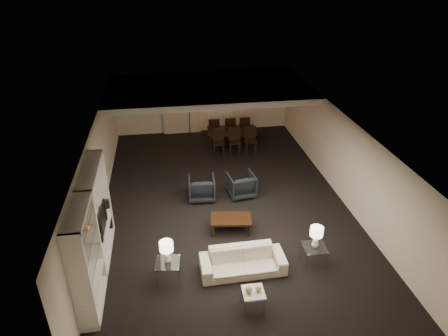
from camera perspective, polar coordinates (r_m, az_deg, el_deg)
floor at (r=12.01m, az=0.00°, el=-4.64°), size 11.00×11.00×0.00m
ceiling at (r=10.87m, az=0.00°, el=6.53°), size 7.00×11.00×0.02m
wall_back at (r=16.43m, az=-2.99°, el=9.41°), size 7.00×0.02×2.50m
wall_front at (r=7.07m, az=7.31°, el=-20.02°), size 7.00×0.02×2.50m
wall_left at (r=11.45m, az=-17.59°, el=-0.60°), size 0.02×11.00×2.50m
wall_right at (r=12.36m, az=16.26°, el=1.79°), size 0.02×11.00×2.50m
ceiling_soffit at (r=14.18m, az=-2.22°, el=11.27°), size 7.00×4.00×0.20m
curtains at (r=16.31m, az=-6.14°, el=8.96°), size 1.50×0.12×2.40m
door at (r=16.54m, az=-0.52°, el=8.85°), size 0.90×0.05×2.10m
painting at (r=16.63m, az=4.34°, el=10.69°), size 0.95×0.04×0.65m
media_unit at (r=9.27m, az=-18.25°, el=-8.56°), size 0.38×3.40×2.35m
pendant_light at (r=14.36m, az=-0.98°, el=9.50°), size 0.52×0.52×0.24m
sofa at (r=9.41m, az=2.70°, el=-13.21°), size 1.96×0.79×0.57m
coffee_table at (r=10.70m, az=1.00°, el=-8.01°), size 1.15×0.77×0.38m
armchair_left at (r=11.95m, az=-3.22°, el=-2.85°), size 0.81×0.83×0.72m
armchair_right at (r=12.10m, az=2.45°, el=-2.40°), size 0.88×0.89×0.72m
side_table_left at (r=9.31m, az=-7.95°, el=-14.32°), size 0.59×0.59×0.50m
side_table_right at (r=9.85m, az=12.66°, el=-12.06°), size 0.54×0.54×0.50m
table_lamp_left at (r=8.97m, az=-8.18°, el=-11.84°), size 0.31×0.31×0.55m
table_lamp_right at (r=9.53m, az=12.99°, el=-9.63°), size 0.33×0.33×0.55m
marble_table at (r=8.68m, az=4.17°, el=-18.23°), size 0.45×0.45×0.45m
gold_gourd_a at (r=8.45m, az=3.55°, el=-16.94°), size 0.14×0.14×0.14m
gold_gourd_b at (r=8.49m, az=4.93°, el=-16.81°), size 0.12×0.12×0.12m
television at (r=9.83m, az=-17.51°, el=-7.15°), size 0.99×0.13×0.57m
vase_blue at (r=8.27m, az=-19.42°, el=-14.19°), size 0.15×0.15×0.16m
vase_amber at (r=8.58m, az=-19.18°, el=-8.04°), size 0.18×0.18×0.18m
floor_speaker at (r=10.90m, az=-16.10°, el=-6.60°), size 0.12×0.12×0.98m
dining_table at (r=15.30m, az=1.12°, el=4.27°), size 1.92×1.18×0.65m
chair_nl at (r=14.56m, az=-0.77°, el=3.67°), size 0.48×0.48×0.96m
chair_nm at (r=14.65m, az=1.56°, el=3.82°), size 0.48×0.48×0.96m
chair_nr at (r=14.76m, az=3.85°, el=3.96°), size 0.46×0.46×0.96m
chair_fl at (r=15.74m, az=-1.45°, el=5.60°), size 0.48×0.48×0.96m
chair_fm at (r=15.83m, az=0.72°, el=5.73°), size 0.48×0.48×0.96m
chair_fr at (r=15.93m, az=2.86°, el=5.85°), size 0.47×0.47×0.96m
floor_lamp at (r=16.24m, az=-4.97°, el=7.56°), size 0.31×0.31×1.67m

